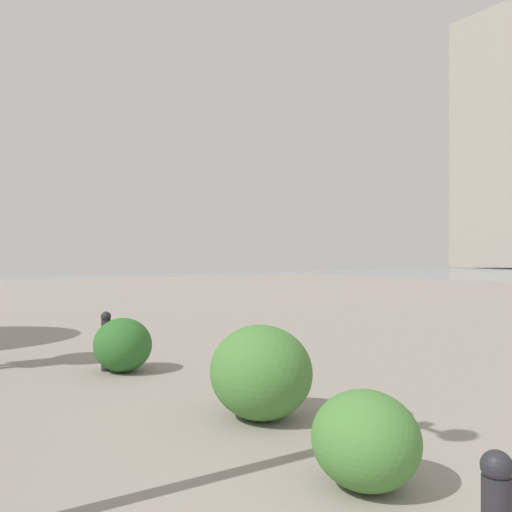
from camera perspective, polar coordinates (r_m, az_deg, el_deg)
The scene contains 4 objects.
bollard_mid at distance 7.45m, azimuth -15.10°, elevation -8.28°, with size 0.13×0.13×0.76m.
shrub_low at distance 7.35m, azimuth -13.48°, elevation -8.84°, with size 0.80×0.72×0.68m.
shrub_round at distance 3.77m, azimuth 11.13°, elevation -17.96°, with size 0.73×0.66×0.62m.
shrub_wide at distance 5.13m, azimuth 0.49°, elevation -11.79°, with size 1.00×0.90×0.85m.
Camera 1 is at (0.22, 1.27, 1.48)m, focal length 39.09 mm.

